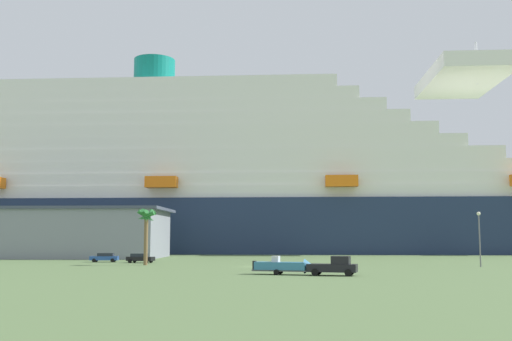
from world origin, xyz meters
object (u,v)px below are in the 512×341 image
(small_boat_on_trailer, at_px, (286,266))
(palm_tree, at_px, (146,221))
(parked_car_black_coupe, at_px, (140,258))
(cruise_ship, at_px, (243,186))
(street_lamp, at_px, (479,231))
(parked_car_blue_suv, at_px, (105,257))
(pickup_truck, at_px, (334,266))

(small_boat_on_trailer, distance_m, palm_tree, 31.97)
(small_boat_on_trailer, height_order, parked_car_black_coupe, small_boat_on_trailer)
(small_boat_on_trailer, xyz_separation_m, palm_tree, (-23.58, 20.76, 5.92))
(cruise_ship, xyz_separation_m, parked_car_black_coupe, (-8.27, -64.51, -17.66))
(street_lamp, distance_m, parked_car_blue_suv, 62.03)
(pickup_truck, height_order, parked_car_blue_suv, pickup_truck)
(parked_car_black_coupe, xyz_separation_m, parked_car_blue_suv, (-7.10, 2.00, 0.00))
(small_boat_on_trailer, bearing_deg, street_lamp, 38.40)
(cruise_ship, distance_m, parked_car_black_coupe, 67.39)
(parked_car_blue_suv, bearing_deg, palm_tree, -43.25)
(cruise_ship, height_order, small_boat_on_trailer, cruise_ship)
(pickup_truck, height_order, street_lamp, street_lamp)
(cruise_ship, relative_size, parked_car_blue_suv, 46.16)
(cruise_ship, xyz_separation_m, street_lamp, (45.80, -71.75, -13.23))
(pickup_truck, distance_m, street_lamp, 31.35)
(pickup_truck, relative_size, palm_tree, 0.67)
(small_boat_on_trailer, height_order, street_lamp, street_lamp)
(street_lamp, bearing_deg, parked_car_blue_suv, 171.41)
(pickup_truck, distance_m, parked_car_blue_suv, 50.74)
(pickup_truck, relative_size, street_lamp, 0.72)
(street_lamp, relative_size, parked_car_blue_suv, 1.60)
(street_lamp, xyz_separation_m, parked_car_blue_suv, (-61.17, 9.24, -4.43))
(cruise_ship, distance_m, palm_tree, 73.51)
(pickup_truck, xyz_separation_m, small_boat_on_trailer, (-5.54, 0.97, -0.08))
(cruise_ship, distance_m, small_boat_on_trailer, 96.66)
(cruise_ship, bearing_deg, parked_car_blue_suv, -103.82)
(pickup_truck, bearing_deg, small_boat_on_trailer, 170.08)
(parked_car_black_coupe, bearing_deg, parked_car_blue_suv, 164.25)
(pickup_truck, height_order, palm_tree, palm_tree)
(pickup_truck, bearing_deg, parked_car_blue_suv, 141.41)
(palm_tree, bearing_deg, cruise_ship, 86.19)
(parked_car_black_coupe, bearing_deg, small_boat_on_trailer, -46.70)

